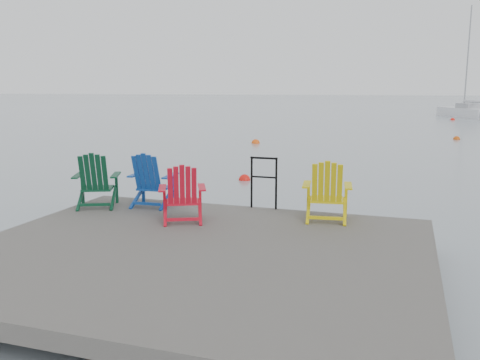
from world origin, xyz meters
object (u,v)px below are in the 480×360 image
(chair_green, at_px, (96,180))
(buoy_d, at_px, (453,120))
(buoy_c, at_px, (456,139))
(chair_yellow, at_px, (327,191))
(buoy_b, at_px, (256,143))
(chair_blue, at_px, (151,180))
(chair_red, at_px, (182,193))
(handrail, at_px, (264,178))
(sailboat_near, at_px, (466,113))
(buoy_a, at_px, (245,180))

(chair_green, bearing_deg, buoy_d, 53.43)
(chair_green, bearing_deg, buoy_c, 46.12)
(chair_green, bearing_deg, chair_yellow, -18.79)
(chair_yellow, height_order, buoy_d, chair_yellow)
(buoy_c, bearing_deg, buoy_b, -151.49)
(chair_blue, height_order, chair_red, chair_blue)
(chair_blue, distance_m, chair_red, 1.25)
(handrail, height_order, chair_red, chair_red)
(buoy_c, relative_size, buoy_d, 0.94)
(buoy_d, bearing_deg, buoy_b, -114.84)
(chair_blue, height_order, buoy_b, chair_blue)
(handrail, distance_m, chair_blue, 1.98)
(chair_blue, height_order, buoy_c, chair_blue)
(chair_yellow, xyz_separation_m, buoy_b, (-5.63, 15.13, -0.98))
(handrail, bearing_deg, sailboat_near, 80.20)
(handrail, xyz_separation_m, chair_yellow, (1.16, -0.50, -0.06))
(chair_green, xyz_separation_m, chair_yellow, (3.96, 0.34, -0.00))
(chair_blue, relative_size, buoy_b, 2.38)
(chair_green, xyz_separation_m, buoy_c, (7.53, 20.46, -0.98))
(chair_red, distance_m, sailboat_near, 44.40)
(sailboat_near, xyz_separation_m, buoy_d, (-1.50, -5.51, -0.36))
(chair_blue, distance_m, sailboat_near, 43.81)
(handrail, height_order, sailboat_near, sailboat_near)
(chair_blue, bearing_deg, buoy_b, 95.16)
(buoy_c, bearing_deg, chair_yellow, -100.04)
(handrail, height_order, chair_blue, chair_blue)
(chair_blue, relative_size, buoy_c, 2.75)
(handrail, relative_size, chair_blue, 0.95)
(chair_blue, bearing_deg, buoy_d, 73.88)
(chair_green, bearing_deg, chair_red, -36.92)
(chair_green, relative_size, chair_blue, 1.01)
(chair_blue, height_order, buoy_d, chair_blue)
(chair_green, bearing_deg, chair_blue, -1.30)
(sailboat_near, relative_size, buoy_c, 29.44)
(chair_green, relative_size, chair_yellow, 1.00)
(chair_red, distance_m, buoy_d, 38.72)
(sailboat_near, bearing_deg, buoy_b, -137.30)
(chair_blue, relative_size, sailboat_near, 0.09)
(chair_blue, xyz_separation_m, buoy_c, (6.65, 20.09, -0.98))
(chair_green, distance_m, chair_blue, 0.95)
(chair_red, bearing_deg, chair_green, 141.82)
(chair_yellow, bearing_deg, chair_blue, 171.91)
(chair_green, xyz_separation_m, sailboat_near, (10.11, 43.18, -0.63))
(chair_yellow, relative_size, buoy_b, 2.41)
(chair_yellow, height_order, buoy_a, chair_yellow)
(buoy_a, xyz_separation_m, buoy_c, (6.72, 14.45, 0.00))
(chair_green, height_order, buoy_a, chair_green)
(buoy_d, bearing_deg, chair_green, -102.89)
(sailboat_near, bearing_deg, chair_red, -125.02)
(buoy_a, relative_size, buoy_c, 0.96)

